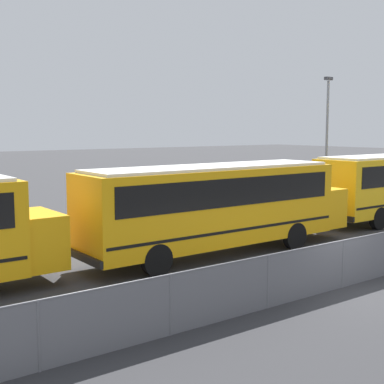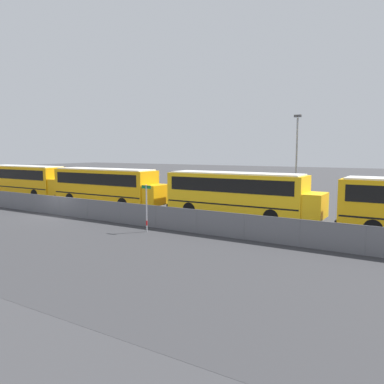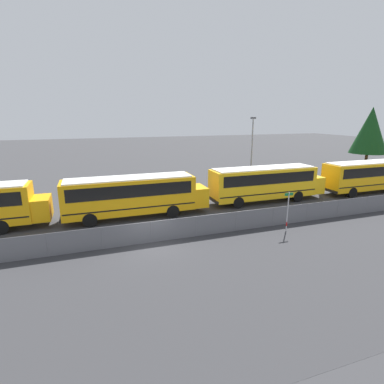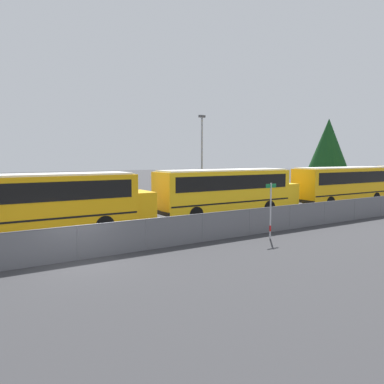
# 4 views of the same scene
# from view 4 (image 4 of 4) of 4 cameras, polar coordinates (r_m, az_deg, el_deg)

# --- Properties ---
(ground_plane) EXTENTS (200.00, 200.00, 0.00)m
(ground_plane) POSITION_cam_4_polar(r_m,az_deg,el_deg) (16.29, -17.02, -9.91)
(ground_plane) COLOR #38383A
(road_strip) EXTENTS (132.74, 12.00, 0.01)m
(road_strip) POSITION_cam_4_polar(r_m,az_deg,el_deg) (10.91, -8.22, -17.44)
(road_strip) COLOR #333335
(road_strip) RESTS_ON ground_plane
(fence) EXTENTS (98.81, 0.07, 1.45)m
(fence) POSITION_cam_4_polar(r_m,az_deg,el_deg) (16.11, -17.09, -7.36)
(fence) COLOR #9EA0A5
(fence) RESTS_ON ground_plane
(school_bus_3) EXTENTS (11.67, 2.57, 3.36)m
(school_bus_3) POSITION_cam_4_polar(r_m,az_deg,el_deg) (21.12, -21.86, -1.08)
(school_bus_3) COLOR orange
(school_bus_3) RESTS_ON ground_plane
(school_bus_4) EXTENTS (11.67, 2.57, 3.36)m
(school_bus_4) POSITION_cam_4_polar(r_m,az_deg,el_deg) (26.85, 5.42, 0.56)
(school_bus_4) COLOR yellow
(school_bus_4) RESTS_ON ground_plane
(school_bus_5) EXTENTS (11.67, 2.57, 3.36)m
(school_bus_5) POSITION_cam_4_polar(r_m,az_deg,el_deg) (35.66, 22.23, 1.36)
(school_bus_5) COLOR #EDA80F
(school_bus_5) RESTS_ON ground_plane
(street_sign) EXTENTS (0.70, 0.09, 2.91)m
(street_sign) POSITION_cam_4_polar(r_m,az_deg,el_deg) (19.68, 11.88, -2.60)
(street_sign) COLOR #B7B7BC
(street_sign) RESTS_ON ground_plane
(light_pole) EXTENTS (0.60, 0.24, 7.93)m
(light_pole) POSITION_cam_4_polar(r_m,az_deg,el_deg) (33.55, 1.51, 5.54)
(light_pole) COLOR gray
(light_pole) RESTS_ON ground_plane
(tree_0) EXTENTS (5.55, 5.55, 9.45)m
(tree_0) POSITION_cam_4_polar(r_m,az_deg,el_deg) (54.55, 20.06, 6.69)
(tree_0) COLOR #51381E
(tree_0) RESTS_ON ground_plane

